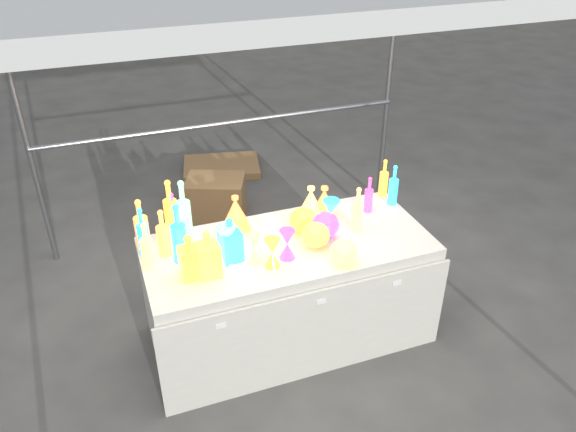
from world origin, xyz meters
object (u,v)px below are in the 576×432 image
object	(u,v)px
decanter_0	(208,253)
bottle_0	(141,224)
hourglass_0	(272,253)
lampshade_0	(236,213)
display_table	(288,291)
cardboard_box_closed	(216,198)
globe_0	(316,236)

from	to	relation	value
decanter_0	bottle_0	bearing A→B (deg)	123.71
hourglass_0	lampshade_0	distance (m)	0.48
bottle_0	display_table	bearing A→B (deg)	-18.39
decanter_0	lampshade_0	distance (m)	0.51
cardboard_box_closed	lampshade_0	size ratio (longest dim) A/B	2.17
cardboard_box_closed	hourglass_0	world-z (taller)	hourglass_0
bottle_0	globe_0	distance (m)	1.07
display_table	bottle_0	bearing A→B (deg)	161.61
display_table	hourglass_0	bearing A→B (deg)	-132.44
cardboard_box_closed	bottle_0	distance (m)	1.79
cardboard_box_closed	globe_0	distance (m)	1.92
display_table	bottle_0	distance (m)	1.05
decanter_0	lampshade_0	bearing A→B (deg)	53.58
display_table	bottle_0	xyz separation A→B (m)	(-0.85, 0.28, 0.54)
decanter_0	globe_0	bearing A→B (deg)	2.21
cardboard_box_closed	decanter_0	distance (m)	2.05
display_table	decanter_0	world-z (taller)	decanter_0
bottle_0	decanter_0	bearing A→B (deg)	-53.22
cardboard_box_closed	hourglass_0	xyz separation A→B (m)	(-0.09, -1.91, 0.65)
display_table	lampshade_0	bearing A→B (deg)	131.40
hourglass_0	globe_0	world-z (taller)	hourglass_0
display_table	lampshade_0	world-z (taller)	lampshade_0
decanter_0	hourglass_0	bearing A→B (deg)	-10.25
decanter_0	lampshade_0	world-z (taller)	decanter_0
decanter_0	globe_0	world-z (taller)	decanter_0
bottle_0	lampshade_0	xyz separation A→B (m)	(0.59, 0.01, -0.05)
cardboard_box_closed	globe_0	xyz separation A→B (m)	(0.23, -1.80, 0.63)
hourglass_0	bottle_0	bearing A→B (deg)	145.62
decanter_0	cardboard_box_closed	bearing A→B (deg)	73.04
display_table	cardboard_box_closed	xyz separation A→B (m)	(-0.07, 1.73, -0.19)
hourglass_0	lampshade_0	bearing A→B (deg)	100.42
display_table	lampshade_0	distance (m)	0.63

